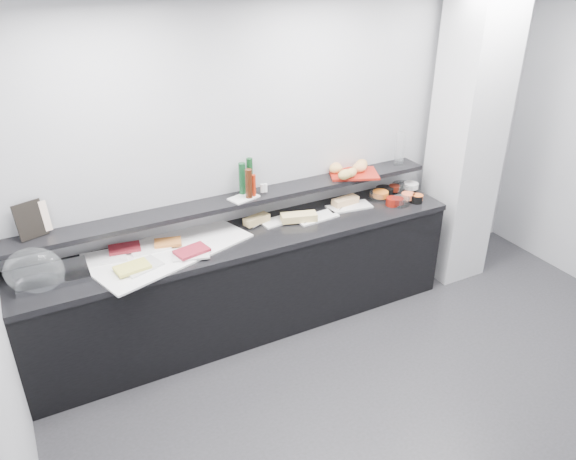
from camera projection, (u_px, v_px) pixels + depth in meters
name	position (u px, v px, depth m)	size (l,w,h in m)	color
ground	(443.00, 431.00, 3.86)	(5.00, 5.00, 0.00)	#2D2D30
back_wall	(305.00, 156.00, 4.80)	(5.00, 0.02, 2.70)	#B0B2B7
ceiling	(518.00, 14.00, 2.61)	(5.00, 5.00, 0.00)	white
column	(466.00, 142.00, 5.14)	(0.50, 0.50, 2.70)	silver
buffet_cabinet	(248.00, 285.00, 4.71)	(3.60, 0.60, 0.85)	black
counter_top	(246.00, 238.00, 4.50)	(3.62, 0.62, 0.05)	black
wall_shelf	(236.00, 201.00, 4.52)	(3.60, 0.25, 0.04)	black
cloche_base	(52.00, 276.00, 3.91)	(0.48, 0.32, 0.04)	#A9ABB0
cloche_dome	(34.00, 271.00, 3.77)	(0.40, 0.26, 0.34)	silver
linen_runner	(169.00, 250.00, 4.26)	(1.21, 0.57, 0.01)	white
platter_meat_a	(103.00, 257.00, 4.13)	(0.32, 0.21, 0.01)	white
food_meat_a	(125.00, 248.00, 4.22)	(0.23, 0.15, 0.02)	maroon
platter_salmon	(150.00, 247.00, 4.27)	(0.29, 0.19, 0.01)	white
food_salmon	(168.00, 242.00, 4.30)	(0.20, 0.13, 0.02)	orange
platter_cheese	(142.00, 267.00, 4.02)	(0.27, 0.18, 0.01)	silver
food_cheese	(132.00, 267.00, 3.97)	(0.24, 0.15, 0.02)	#E5DB59
platter_meat_b	(191.00, 254.00, 4.17)	(0.27, 0.18, 0.01)	silver
food_meat_b	(192.00, 251.00, 4.18)	(0.24, 0.16, 0.02)	maroon
sandwich_plate_left	(281.00, 220.00, 4.70)	(0.35, 0.15, 0.01)	white
sandwich_food_left	(257.00, 220.00, 4.63)	(0.22, 0.09, 0.06)	tan
tongs_left	(259.00, 225.00, 4.61)	(0.01, 0.01, 0.16)	silver
sandwich_plate_mid	(317.00, 218.00, 4.75)	(0.37, 0.16, 0.01)	white
sandwich_food_mid	(299.00, 217.00, 4.67)	(0.30, 0.11, 0.06)	#E7CB79
tongs_mid	(310.00, 220.00, 4.68)	(0.01, 0.01, 0.16)	silver
sandwich_plate_right	(349.00, 207.00, 4.94)	(0.39, 0.17, 0.01)	white
sandwich_food_right	(345.00, 201.00, 4.96)	(0.24, 0.09, 0.06)	#E4B277
tongs_right	(343.00, 206.00, 4.92)	(0.01, 0.01, 0.16)	#B1B4B8
bowl_glass_fruit	(378.00, 195.00, 5.09)	(0.15, 0.15, 0.07)	white
fill_glass_fruit	(381.00, 194.00, 5.09)	(0.14, 0.14, 0.05)	orange
bowl_black_jam	(385.00, 191.00, 5.17)	(0.16, 0.16, 0.07)	black
fill_black_jam	(394.00, 188.00, 5.21)	(0.10, 0.10, 0.05)	#56160C
bowl_glass_cream	(403.00, 187.00, 5.25)	(0.20, 0.20, 0.07)	white
fill_glass_cream	(411.00, 186.00, 5.26)	(0.14, 0.14, 0.05)	white
bowl_red_jam	(392.00, 202.00, 4.97)	(0.11, 0.11, 0.07)	maroon
fill_red_jam	(397.00, 201.00, 4.96)	(0.11, 0.11, 0.05)	#54100C
bowl_glass_salmon	(401.00, 201.00, 4.97)	(0.15, 0.15, 0.07)	white
fill_glass_salmon	(408.00, 196.00, 5.05)	(0.12, 0.12, 0.05)	#F76B3C
bowl_black_fruit	(417.00, 199.00, 5.03)	(0.11, 0.11, 0.07)	black
fill_black_fruit	(418.00, 198.00, 5.02)	(0.10, 0.10, 0.05)	orange
framed_print	(30.00, 220.00, 3.88)	(0.20, 0.02, 0.26)	black
print_art	(37.00, 218.00, 3.90)	(0.17, 0.00, 0.22)	beige
condiment_tray	(244.00, 198.00, 4.51)	(0.23, 0.14, 0.01)	white
bottle_green_a	(242.00, 178.00, 4.51)	(0.06, 0.06, 0.26)	#113E1E
bottle_brown	(249.00, 184.00, 4.44)	(0.06, 0.06, 0.24)	#3C190A
bottle_green_b	(250.00, 175.00, 4.56)	(0.05, 0.05, 0.28)	#0F3A19
bottle_hot	(253.00, 185.00, 4.49)	(0.04, 0.04, 0.18)	#BA270D
shaker_salt	(262.00, 188.00, 4.58)	(0.03, 0.03, 0.07)	silver
shaker_pepper	(265.00, 188.00, 4.58)	(0.03, 0.03, 0.07)	white
bread_tray	(353.00, 174.00, 4.95)	(0.42, 0.29, 0.02)	#A91E12
bread_roll_nw	(336.00, 169.00, 4.92)	(0.12, 0.08, 0.08)	tan
bread_roll_n	(335.00, 167.00, 4.96)	(0.12, 0.08, 0.08)	tan
bread_roll_ne	(361.00, 164.00, 5.03)	(0.12, 0.08, 0.08)	#BD8348
bread_roll_sw	(345.00, 174.00, 4.80)	(0.15, 0.10, 0.08)	tan
bread_roll_s	(351.00, 173.00, 4.84)	(0.12, 0.08, 0.08)	tan
bread_roll_se	(359.00, 168.00, 4.94)	(0.13, 0.08, 0.08)	tan
bread_roll_midw	(357.00, 168.00, 4.94)	(0.12, 0.08, 0.08)	tan
bread_roll_mide	(361.00, 166.00, 4.99)	(0.16, 0.10, 0.08)	tan
carafe	(400.00, 149.00, 5.12)	(0.09, 0.09, 0.30)	white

